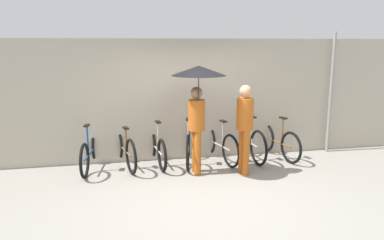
{
  "coord_description": "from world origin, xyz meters",
  "views": [
    {
      "loc": [
        -1.46,
        -5.79,
        2.49
      ],
      "look_at": [
        0.0,
        1.3,
        1.0
      ],
      "focal_mm": 35.0,
      "sensor_mm": 36.0,
      "label": 1
    }
  ],
  "objects_px": {
    "parked_bicycle_6": "(277,141)",
    "parked_bicycle_2": "(157,148)",
    "pedestrian_leading": "(198,90)",
    "pedestrian_center": "(245,123)",
    "parked_bicycle_4": "(218,144)",
    "parked_bicycle_5": "(248,141)",
    "parked_bicycle_1": "(124,149)",
    "parked_bicycle_0": "(91,151)",
    "parked_bicycle_3": "(189,145)"
  },
  "relations": [
    {
      "from": "parked_bicycle_2",
      "to": "parked_bicycle_0",
      "type": "bearing_deg",
      "value": 84.88
    },
    {
      "from": "parked_bicycle_1",
      "to": "parked_bicycle_4",
      "type": "bearing_deg",
      "value": -103.19
    },
    {
      "from": "parked_bicycle_1",
      "to": "parked_bicycle_6",
      "type": "distance_m",
      "value": 3.34
    },
    {
      "from": "parked_bicycle_1",
      "to": "parked_bicycle_2",
      "type": "relative_size",
      "value": 1.04
    },
    {
      "from": "parked_bicycle_1",
      "to": "parked_bicycle_3",
      "type": "height_order",
      "value": "parked_bicycle_1"
    },
    {
      "from": "parked_bicycle_5",
      "to": "pedestrian_center",
      "type": "bearing_deg",
      "value": 149.63
    },
    {
      "from": "parked_bicycle_0",
      "to": "parked_bicycle_3",
      "type": "xyz_separation_m",
      "value": [
        2.0,
        -0.04,
        0.03
      ]
    },
    {
      "from": "pedestrian_leading",
      "to": "parked_bicycle_3",
      "type": "bearing_deg",
      "value": -90.96
    },
    {
      "from": "parked_bicycle_2",
      "to": "pedestrian_leading",
      "type": "xyz_separation_m",
      "value": [
        0.7,
        -0.81,
        1.29
      ]
    },
    {
      "from": "parked_bicycle_1",
      "to": "parked_bicycle_3",
      "type": "xyz_separation_m",
      "value": [
        1.34,
        -0.05,
        0.02
      ]
    },
    {
      "from": "parked_bicycle_4",
      "to": "parked_bicycle_5",
      "type": "xyz_separation_m",
      "value": [
        0.67,
        -0.02,
        0.02
      ]
    },
    {
      "from": "parked_bicycle_1",
      "to": "pedestrian_center",
      "type": "relative_size",
      "value": 1.0
    },
    {
      "from": "parked_bicycle_4",
      "to": "parked_bicycle_1",
      "type": "bearing_deg",
      "value": 77.52
    },
    {
      "from": "parked_bicycle_2",
      "to": "pedestrian_center",
      "type": "xyz_separation_m",
      "value": [
        1.58,
        -0.95,
        0.67
      ]
    },
    {
      "from": "parked_bicycle_2",
      "to": "parked_bicycle_5",
      "type": "bearing_deg",
      "value": -96.94
    },
    {
      "from": "parked_bicycle_4",
      "to": "parked_bicycle_5",
      "type": "bearing_deg",
      "value": -103.64
    },
    {
      "from": "parked_bicycle_0",
      "to": "parked_bicycle_4",
      "type": "xyz_separation_m",
      "value": [
        2.67,
        0.0,
        0.01
      ]
    },
    {
      "from": "parked_bicycle_6",
      "to": "pedestrian_center",
      "type": "height_order",
      "value": "pedestrian_center"
    },
    {
      "from": "parked_bicycle_0",
      "to": "parked_bicycle_2",
      "type": "relative_size",
      "value": 1.05
    },
    {
      "from": "parked_bicycle_0",
      "to": "pedestrian_center",
      "type": "relative_size",
      "value": 1.0
    },
    {
      "from": "parked_bicycle_1",
      "to": "parked_bicycle_4",
      "type": "distance_m",
      "value": 2.0
    },
    {
      "from": "pedestrian_leading",
      "to": "pedestrian_center",
      "type": "bearing_deg",
      "value": 168.29
    },
    {
      "from": "parked_bicycle_6",
      "to": "parked_bicycle_2",
      "type": "bearing_deg",
      "value": 77.36
    },
    {
      "from": "parked_bicycle_0",
      "to": "parked_bicycle_4",
      "type": "height_order",
      "value": "parked_bicycle_4"
    },
    {
      "from": "parked_bicycle_2",
      "to": "parked_bicycle_4",
      "type": "bearing_deg",
      "value": -96.71
    },
    {
      "from": "parked_bicycle_3",
      "to": "parked_bicycle_5",
      "type": "relative_size",
      "value": 1.02
    },
    {
      "from": "pedestrian_leading",
      "to": "pedestrian_center",
      "type": "relative_size",
      "value": 1.21
    },
    {
      "from": "parked_bicycle_4",
      "to": "pedestrian_center",
      "type": "bearing_deg",
      "value": -177.41
    },
    {
      "from": "parked_bicycle_5",
      "to": "parked_bicycle_6",
      "type": "xyz_separation_m",
      "value": [
        0.67,
        -0.02,
        -0.03
      ]
    },
    {
      "from": "parked_bicycle_2",
      "to": "parked_bicycle_3",
      "type": "height_order",
      "value": "parked_bicycle_2"
    },
    {
      "from": "parked_bicycle_1",
      "to": "pedestrian_leading",
      "type": "height_order",
      "value": "pedestrian_leading"
    },
    {
      "from": "parked_bicycle_0",
      "to": "parked_bicycle_3",
      "type": "bearing_deg",
      "value": -82.72
    },
    {
      "from": "parked_bicycle_5",
      "to": "pedestrian_center",
      "type": "distance_m",
      "value": 1.19
    },
    {
      "from": "parked_bicycle_1",
      "to": "pedestrian_center",
      "type": "distance_m",
      "value": 2.52
    },
    {
      "from": "parked_bicycle_4",
      "to": "parked_bicycle_5",
      "type": "relative_size",
      "value": 1.01
    },
    {
      "from": "parked_bicycle_0",
      "to": "pedestrian_leading",
      "type": "xyz_separation_m",
      "value": [
        2.03,
        -0.79,
        1.29
      ]
    },
    {
      "from": "parked_bicycle_4",
      "to": "pedestrian_leading",
      "type": "height_order",
      "value": "pedestrian_leading"
    },
    {
      "from": "parked_bicycle_1",
      "to": "pedestrian_leading",
      "type": "xyz_separation_m",
      "value": [
        1.37,
        -0.81,
        1.28
      ]
    },
    {
      "from": "parked_bicycle_0",
      "to": "parked_bicycle_4",
      "type": "relative_size",
      "value": 1.02
    },
    {
      "from": "parked_bicycle_0",
      "to": "parked_bicycle_2",
      "type": "height_order",
      "value": "parked_bicycle_0"
    },
    {
      "from": "pedestrian_center",
      "to": "pedestrian_leading",
      "type": "bearing_deg",
      "value": -13.64
    },
    {
      "from": "parked_bicycle_0",
      "to": "parked_bicycle_2",
      "type": "xyz_separation_m",
      "value": [
        1.33,
        0.02,
        -0.01
      ]
    },
    {
      "from": "parked_bicycle_3",
      "to": "parked_bicycle_4",
      "type": "relative_size",
      "value": 1.01
    },
    {
      "from": "parked_bicycle_2",
      "to": "pedestrian_leading",
      "type": "bearing_deg",
      "value": -145.32
    },
    {
      "from": "parked_bicycle_3",
      "to": "parked_bicycle_6",
      "type": "distance_m",
      "value": 2.0
    },
    {
      "from": "parked_bicycle_3",
      "to": "pedestrian_leading",
      "type": "distance_m",
      "value": 1.47
    },
    {
      "from": "parked_bicycle_5",
      "to": "parked_bicycle_6",
      "type": "bearing_deg",
      "value": -97.43
    },
    {
      "from": "parked_bicycle_1",
      "to": "pedestrian_center",
      "type": "xyz_separation_m",
      "value": [
        2.25,
        -0.94,
        0.65
      ]
    },
    {
      "from": "parked_bicycle_1",
      "to": "pedestrian_leading",
      "type": "distance_m",
      "value": 2.04
    },
    {
      "from": "parked_bicycle_6",
      "to": "pedestrian_center",
      "type": "relative_size",
      "value": 0.94
    }
  ]
}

